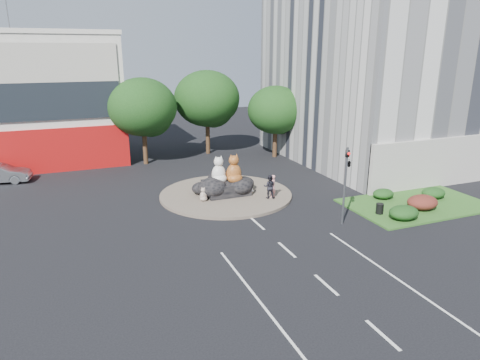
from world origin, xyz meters
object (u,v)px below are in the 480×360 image
object	(u,v)px
pedestrian_dark	(269,187)
cat_white	(219,169)
kitten_calico	(203,194)
kitten_white	(251,187)
pedestrian_pink	(272,186)
litter_bin	(380,209)
cat_tabby	(234,168)

from	to	relation	value
pedestrian_dark	cat_white	bearing A→B (deg)	-8.01
kitten_calico	kitten_white	world-z (taller)	kitten_calico
kitten_calico	pedestrian_pink	world-z (taller)	pedestrian_pink
litter_bin	cat_white	bearing A→B (deg)	139.09
cat_white	litter_bin	distance (m)	11.72
kitten_white	kitten_calico	bearing A→B (deg)	132.83
cat_tabby	kitten_white	bearing A→B (deg)	-6.74
pedestrian_dark	kitten_white	bearing A→B (deg)	-37.92
kitten_white	pedestrian_dark	xyz separation A→B (m)	(0.78, -1.68, 0.47)
pedestrian_pink	kitten_white	bearing A→B (deg)	-82.74
cat_white	litter_bin	world-z (taller)	cat_white
cat_white	kitten_white	xyz separation A→B (m)	(2.36, -0.53, -1.53)
pedestrian_pink	pedestrian_dark	xyz separation A→B (m)	(-0.28, -0.06, 0.02)
cat_white	kitten_white	size ratio (longest dim) A/B	2.54
litter_bin	cat_tabby	bearing A→B (deg)	136.70
cat_white	cat_tabby	size ratio (longest dim) A/B	0.95
cat_tabby	pedestrian_pink	xyz separation A→B (m)	(2.35, -1.80, -1.14)
cat_white	cat_tabby	world-z (taller)	cat_tabby
pedestrian_dark	pedestrian_pink	bearing A→B (deg)	-140.13
pedestrian_pink	litter_bin	bearing A→B (deg)	108.34
cat_white	pedestrian_dark	world-z (taller)	cat_white
cat_white	kitten_calico	world-z (taller)	cat_white
cat_tabby	kitten_calico	size ratio (longest dim) A/B	2.13
kitten_calico	cat_tabby	bearing A→B (deg)	42.20
kitten_calico	litter_bin	size ratio (longest dim) A/B	1.46
kitten_calico	litter_bin	world-z (taller)	kitten_calico
kitten_white	pedestrian_dark	distance (m)	1.91
cat_tabby	cat_white	bearing A→B (deg)	163.66
cat_tabby	kitten_calico	bearing A→B (deg)	-164.98
kitten_white	pedestrian_dark	bearing A→B (deg)	-118.64
cat_white	kitten_white	distance (m)	2.86
kitten_white	litter_bin	world-z (taller)	kitten_white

